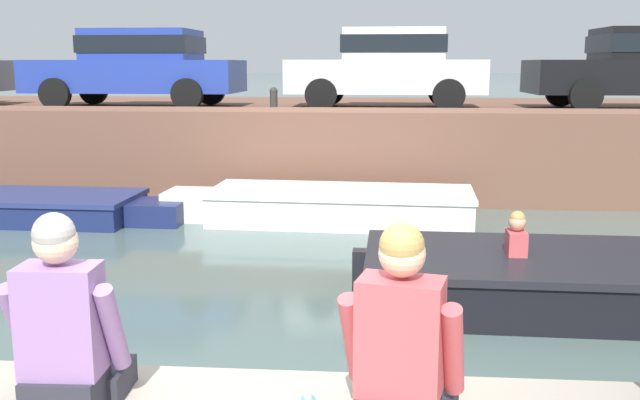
# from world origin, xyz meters

# --- Properties ---
(ground_plane) EXTENTS (400.00, 400.00, 0.00)m
(ground_plane) POSITION_xyz_m (0.00, 4.69, 0.00)
(ground_plane) COLOR #4C605B
(far_quay_wall) EXTENTS (60.00, 6.00, 1.74)m
(far_quay_wall) POSITION_xyz_m (0.00, 12.38, 0.87)
(far_quay_wall) COLOR brown
(far_quay_wall) RESTS_ON ground
(far_wall_coping) EXTENTS (60.00, 0.24, 0.08)m
(far_wall_coping) POSITION_xyz_m (0.00, 9.50, 1.78)
(far_wall_coping) COLOR brown
(far_wall_coping) RESTS_ON far_quay_wall
(boat_moored_west_navy) EXTENTS (5.40, 1.74, 0.45)m
(boat_moored_west_navy) POSITION_xyz_m (-5.24, 7.85, 0.22)
(boat_moored_west_navy) COLOR navy
(boat_moored_west_navy) RESTS_ON ground
(boat_moored_central_white) EXTENTS (5.22, 1.84, 0.56)m
(boat_moored_central_white) POSITION_xyz_m (0.03, 8.08, 0.28)
(boat_moored_central_white) COLOR white
(boat_moored_central_white) RESTS_ON ground
(motorboat_passing) EXTENTS (6.59, 2.14, 1.05)m
(motorboat_passing) POSITION_xyz_m (3.68, 4.09, 0.29)
(motorboat_passing) COLOR black
(motorboat_passing) RESTS_ON ground
(car_left_inner_blue) EXTENTS (4.24, 2.05, 1.54)m
(car_left_inner_blue) POSITION_xyz_m (-4.00, 10.76, 2.59)
(car_left_inner_blue) COLOR #233893
(car_left_inner_blue) RESTS_ON far_quay_wall
(car_centre_white) EXTENTS (3.85, 2.08, 1.54)m
(car_centre_white) POSITION_xyz_m (1.03, 10.76, 2.59)
(car_centre_white) COLOR white
(car_centre_white) RESTS_ON far_quay_wall
(mooring_bollard_mid) EXTENTS (0.15, 0.15, 0.45)m
(mooring_bollard_mid) POSITION_xyz_m (-1.09, 9.63, 1.98)
(mooring_bollard_mid) COLOR #2D2B28
(mooring_bollard_mid) RESTS_ON far_quay_wall
(person_seated_left) EXTENTS (0.54, 0.53, 0.97)m
(person_seated_left) POSITION_xyz_m (-0.60, -0.51, 1.37)
(person_seated_left) COLOR #282833
(person_seated_left) RESTS_ON near_quay
(person_seated_right) EXTENTS (0.58, 0.59, 0.97)m
(person_seated_right) POSITION_xyz_m (0.95, -0.59, 1.37)
(person_seated_right) COLOR #282833
(person_seated_right) RESTS_ON near_quay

